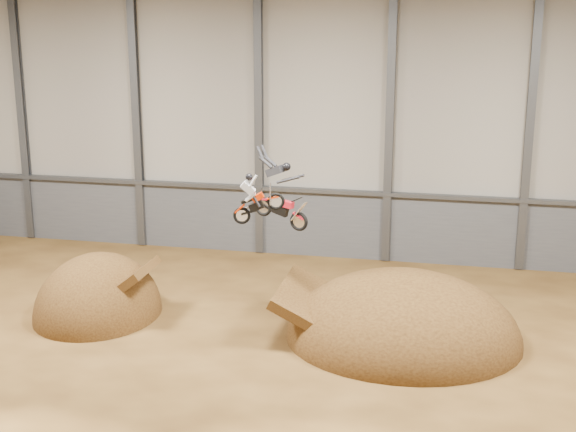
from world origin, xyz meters
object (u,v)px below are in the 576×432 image
object	(u,v)px
landing_ramp	(402,339)
fmx_rider_a	(262,192)
fmx_rider_b	(279,189)
takeoff_ramp	(99,314)

from	to	relation	value
landing_ramp	fmx_rider_a	world-z (taller)	fmx_rider_a
landing_ramp	fmx_rider_b	size ratio (longest dim) A/B	2.89
takeoff_ramp	fmx_rider_a	world-z (taller)	fmx_rider_a
fmx_rider_a	landing_ramp	bearing A→B (deg)	9.37
landing_ramp	fmx_rider_b	bearing A→B (deg)	179.60
fmx_rider_a	fmx_rider_b	size ratio (longest dim) A/B	0.63
takeoff_ramp	fmx_rider_b	world-z (taller)	fmx_rider_b
takeoff_ramp	fmx_rider_a	size ratio (longest dim) A/B	3.02
takeoff_ramp	fmx_rider_b	distance (m)	9.85
landing_ramp	fmx_rider_b	world-z (taller)	fmx_rider_b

